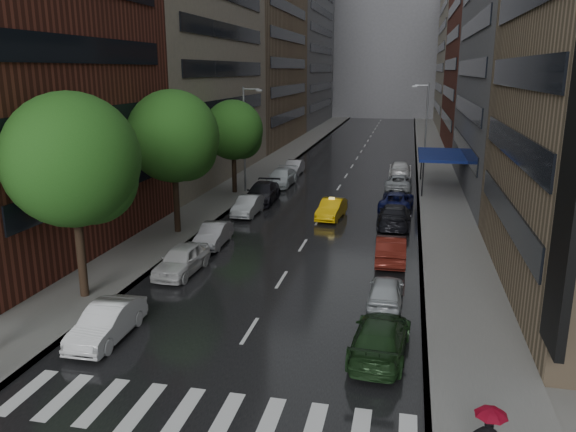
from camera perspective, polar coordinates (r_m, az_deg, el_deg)
The scene contains 17 objects.
ground at distance 20.54m, azimuth -7.10°, elevation -16.33°, with size 220.00×220.00×0.00m, color gray.
road at distance 67.66m, azimuth 6.87°, elevation 5.59°, with size 14.00×140.00×0.01m, color black.
sidewalk_left at distance 69.04m, azimuth -0.62°, elevation 5.94°, with size 4.00×140.00×0.15m, color gray.
sidewalk_right at distance 67.45m, azimuth 14.53°, elevation 5.26°, with size 4.00×140.00×0.15m, color gray.
crosswalk at distance 18.89m, azimuth -8.58°, elevation -19.37°, with size 13.15×2.80×0.01m.
buildings_left at distance 78.43m, azimuth -3.68°, elevation 18.61°, with size 8.00×108.00×38.00m.
buildings_right at distance 73.95m, azimuth 19.98°, elevation 17.30°, with size 8.05×109.10×36.00m.
building_far at distance 134.81m, azimuth 9.95°, elevation 16.76°, with size 40.00×14.00×32.00m, color slate.
tree_near at distance 26.92m, azimuth -21.11°, elevation 5.31°, with size 6.07×6.07×9.67m.
tree_mid at distance 36.71m, azimuth -11.60°, elevation 7.92°, with size 5.88×5.88×9.38m.
tree_far at distance 48.53m, azimuth -5.59°, elevation 8.68°, with size 5.09×5.09×8.11m.
taxi at distance 40.98m, azimuth 4.45°, elevation 0.73°, with size 1.50×4.30×1.42m, color #ECB30C.
parked_cars_left at distance 42.35m, azimuth -3.91°, elevation 1.26°, with size 2.41×42.04×1.60m.
parked_cars_right at distance 40.75m, azimuth 10.84°, elevation 0.48°, with size 2.74×42.96×1.60m.
street_lamp_left at distance 48.88m, azimuth -4.37°, elevation 7.98°, with size 1.74×0.22×9.00m.
street_lamp_right at distance 61.85m, azimuth 13.78°, elevation 9.00°, with size 1.74×0.22×9.00m.
awning at distance 52.18m, azimuth 15.29°, elevation 5.98°, with size 4.00×8.00×3.12m.
Camera 1 is at (6.04, -16.56, 10.53)m, focal length 35.00 mm.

